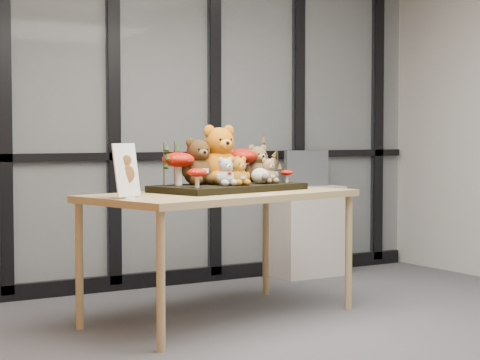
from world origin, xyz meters
TOP-DOWN VIEW (x-y plane):
  - floor at (0.00, 0.00)m, footprint 5.00×5.00m
  - room_shell at (0.00, 0.00)m, footprint 5.00×5.00m
  - glass_partition at (-0.00, 2.47)m, footprint 4.90×0.06m
  - display_table at (-0.26, 1.14)m, footprint 1.95×1.29m
  - diorama_tray at (-0.14, 1.23)m, footprint 1.12×0.74m
  - bear_pooh_yellow at (-0.16, 1.33)m, footprint 0.40×0.37m
  - bear_brown_medium at (-0.33, 1.33)m, footprint 0.31×0.29m
  - bear_tan_back at (0.20, 1.42)m, footprint 0.26×0.25m
  - bear_small_yellow at (-0.16, 1.08)m, footprint 0.19×0.18m
  - bear_white_bow at (-0.25, 1.09)m, footprint 0.19×0.17m
  - bear_beige_small at (0.14, 1.18)m, footprint 0.17×0.16m
  - plush_cream_hedgehog at (0.07, 1.17)m, footprint 0.11×0.10m
  - mushroom_back_left at (-0.49, 1.31)m, footprint 0.22×0.22m
  - mushroom_back_right at (0.07, 1.42)m, footprint 0.23×0.23m
  - mushroom_front_left at (-0.51, 1.01)m, footprint 0.12×0.12m
  - mushroom_front_right at (0.32, 1.23)m, footprint 0.09×0.09m
  - sprig_green_far_left at (-0.62, 1.26)m, footprint 0.05×0.05m
  - sprig_green_mid_left at (-0.50, 1.35)m, footprint 0.05×0.05m
  - sprig_dry_far_right at (0.28, 1.45)m, footprint 0.05×0.05m
  - sprig_dry_mid_right at (0.31, 1.32)m, footprint 0.05×0.05m
  - sprig_green_centre at (-0.28, 1.41)m, footprint 0.05×0.05m
  - sign_holder at (-1.00, 0.98)m, footprint 0.22×0.17m
  - label_card at (-0.12, 0.80)m, footprint 0.10×0.03m
  - cabinet at (1.25, 2.26)m, footprint 0.58×0.34m
  - monitor at (1.25, 2.28)m, footprint 0.43×0.05m

SIDE VIEW (x-z plane):
  - floor at x=0.00m, z-range 0.00..0.00m
  - cabinet at x=1.25m, z-range 0.00..0.78m
  - display_table at x=-0.26m, z-range 0.36..1.19m
  - label_card at x=-0.12m, z-range 0.84..0.84m
  - diorama_tray at x=-0.14m, z-range 0.84..0.88m
  - monitor at x=1.25m, z-range 0.78..1.08m
  - mushroom_front_right at x=0.32m, z-range 0.88..0.98m
  - plush_cream_hedgehog at x=0.07m, z-range 0.88..1.00m
  - mushroom_front_left at x=-0.51m, z-range 0.88..1.02m
  - sprig_green_centre at x=-0.28m, z-range 0.88..1.08m
  - bear_beige_small at x=0.14m, z-range 0.88..1.08m
  - bear_white_bow at x=-0.25m, z-range 0.88..1.09m
  - bear_small_yellow at x=-0.16m, z-range 0.88..1.09m
  - sign_holder at x=-1.00m, z-range 0.83..1.16m
  - sprig_dry_mid_right at x=0.31m, z-range 0.88..1.11m
  - mushroom_back_left at x=-0.49m, z-range 0.88..1.13m
  - mushroom_back_right at x=0.07m, z-range 0.88..1.15m
  - sprig_green_far_left at x=-0.62m, z-range 0.88..1.17m
  - sprig_green_mid_left at x=-0.50m, z-range 0.88..1.17m
  - bear_tan_back at x=0.20m, z-range 0.88..1.17m
  - sprig_dry_far_right at x=0.28m, z-range 0.88..1.22m
  - bear_brown_medium at x=-0.33m, z-range 0.88..1.23m
  - bear_pooh_yellow at x=-0.16m, z-range 0.88..1.32m
  - glass_partition at x=0.00m, z-range 0.03..2.81m
  - room_shell at x=0.00m, z-range -0.82..4.18m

